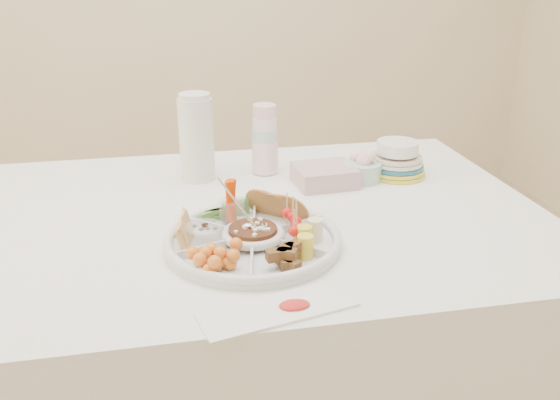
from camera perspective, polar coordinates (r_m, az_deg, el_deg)
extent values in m
cube|color=white|center=(1.66, -3.67, -13.32)|extent=(1.52, 1.02, 0.76)
cylinder|color=silver|center=(1.29, -2.62, -3.60)|extent=(0.49, 0.49, 0.04)
cylinder|color=#3A150B|center=(1.29, -2.63, -3.30)|extent=(0.13, 0.13, 0.04)
cylinder|color=white|center=(1.71, -1.48, 5.95)|extent=(0.09, 0.09, 0.21)
cylinder|color=silver|center=(1.67, -8.05, 6.08)|extent=(0.12, 0.12, 0.25)
cylinder|color=silver|center=(1.68, 7.95, 3.17)|extent=(0.13, 0.13, 0.08)
cube|color=#C49CA2|center=(1.65, 4.30, 2.37)|extent=(0.17, 0.15, 0.05)
cylinder|color=#FCCE5D|center=(1.74, 11.17, 4.05)|extent=(0.22, 0.22, 0.11)
cube|color=silver|center=(1.08, -0.18, -10.51)|extent=(0.30, 0.16, 0.01)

